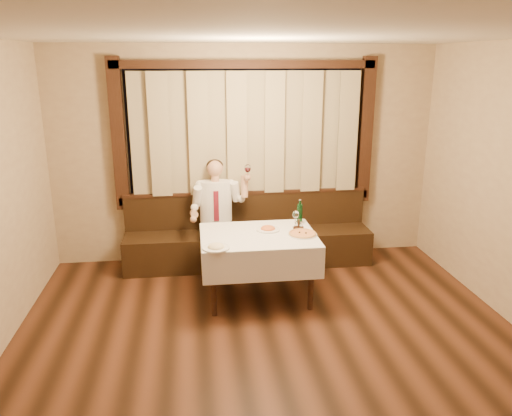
{
  "coord_description": "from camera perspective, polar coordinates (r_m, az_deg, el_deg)",
  "views": [
    {
      "loc": [
        -0.69,
        -3.44,
        2.6
      ],
      "look_at": [
        0.0,
        1.9,
        1.0
      ],
      "focal_mm": 35.0,
      "sensor_mm": 36.0,
      "label": 1
    }
  ],
  "objects": [
    {
      "name": "pasta_cream",
      "position": [
        5.1,
        -4.59,
        -4.25
      ],
      "size": [
        0.28,
        0.28,
        0.1
      ],
      "rotation": [
        0.0,
        0.0,
        0.38
      ],
      "color": "white",
      "rests_on": "dining_table"
    },
    {
      "name": "seated_man",
      "position": [
        6.34,
        -4.52,
        0.17
      ],
      "size": [
        0.77,
        0.57,
        1.41
      ],
      "color": "black",
      "rests_on": "ground"
    },
    {
      "name": "room",
      "position": [
        4.6,
        1.47,
        2.68
      ],
      "size": [
        5.01,
        6.01,
        2.81
      ],
      "color": "black",
      "rests_on": "ground"
    },
    {
      "name": "cruet_caddy",
      "position": [
        5.66,
        4.88,
        -2.08
      ],
      "size": [
        0.12,
        0.09,
        0.12
      ],
      "rotation": [
        0.0,
        0.0,
        -0.4
      ],
      "color": "black",
      "rests_on": "dining_table"
    },
    {
      "name": "dining_table",
      "position": [
        5.54,
        0.26,
        -4.05
      ],
      "size": [
        1.27,
        0.97,
        0.76
      ],
      "color": "black",
      "rests_on": "ground"
    },
    {
      "name": "pasta_red",
      "position": [
        5.63,
        1.38,
        -2.19
      ],
      "size": [
        0.27,
        0.27,
        0.09
      ],
      "rotation": [
        0.0,
        0.0,
        0.09
      ],
      "color": "white",
      "rests_on": "dining_table"
    },
    {
      "name": "green_bottle",
      "position": [
        5.85,
        5.02,
        -0.62
      ],
      "size": [
        0.06,
        0.06,
        0.29
      ],
      "rotation": [
        0.0,
        0.0,
        -0.14
      ],
      "color": "#0F4A1D",
      "rests_on": "dining_table"
    },
    {
      "name": "pizza",
      "position": [
        5.51,
        5.33,
        -2.94
      ],
      "size": [
        0.32,
        0.32,
        0.03
      ],
      "rotation": [
        0.0,
        0.0,
        -0.2
      ],
      "color": "white",
      "rests_on": "dining_table"
    },
    {
      "name": "banquette",
      "position": [
        6.61,
        -0.91,
        -3.71
      ],
      "size": [
        3.2,
        0.61,
        0.94
      ],
      "color": "black",
      "rests_on": "ground"
    },
    {
      "name": "table_wine_glass",
      "position": [
        5.69,
        4.55,
        -0.83
      ],
      "size": [
        0.08,
        0.08,
        0.21
      ],
      "rotation": [
        0.0,
        0.0,
        -0.05
      ],
      "color": "white",
      "rests_on": "dining_table"
    }
  ]
}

